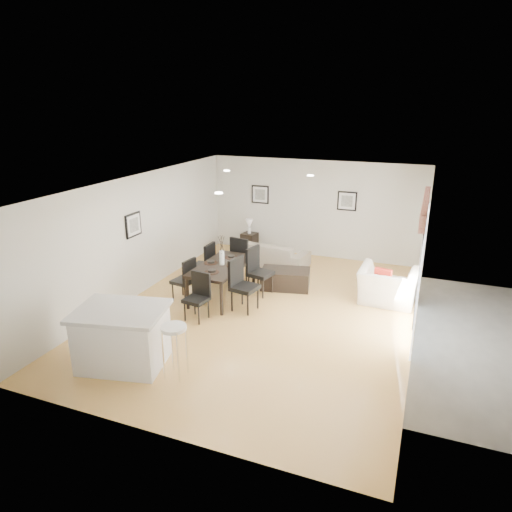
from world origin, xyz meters
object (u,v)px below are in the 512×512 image
at_px(dining_chair_foot, 242,256).
at_px(bar_stool, 174,333).
at_px(dining_chair_efar, 257,268).
at_px(dining_chair_head, 198,293).
at_px(armchair, 388,286).
at_px(dining_chair_wfar, 206,262).
at_px(dining_chair_enear, 241,281).
at_px(sofa, 270,253).
at_px(kitchen_island, 122,337).
at_px(side_table, 249,242).
at_px(coffee_table, 285,279).
at_px(dining_table, 222,268).
at_px(dining_chair_wnear, 186,277).

bearing_deg(dining_chair_foot, bar_stool, 106.51).
relative_size(dining_chair_efar, dining_chair_head, 1.13).
xyz_separation_m(dining_chair_efar, dining_chair_head, (-0.63, -1.63, -0.07)).
height_order(armchair, bar_stool, bar_stool).
bearing_deg(dining_chair_wfar, dining_chair_enear, 56.36).
height_order(sofa, kitchen_island, kitchen_island).
bearing_deg(kitchen_island, sofa, 71.28).
bearing_deg(dining_chair_wfar, sofa, 157.09).
relative_size(dining_chair_wfar, side_table, 1.94).
relative_size(dining_chair_foot, coffee_table, 0.97).
bearing_deg(dining_chair_foot, dining_chair_head, 98.29).
height_order(dining_chair_enear, coffee_table, dining_chair_enear).
bearing_deg(dining_table, coffee_table, 41.86).
bearing_deg(kitchen_island, bar_stool, -12.55).
xyz_separation_m(dining_chair_efar, kitchen_island, (-0.99, -3.61, -0.10)).
relative_size(armchair, dining_table, 0.65).
relative_size(dining_chair_wnear, dining_chair_wfar, 0.93).
relative_size(armchair, dining_chair_enear, 1.07).
bearing_deg(sofa, dining_chair_wnear, 80.08).
height_order(sofa, dining_chair_head, dining_chair_head).
bearing_deg(dining_chair_enear, dining_chair_foot, 32.72).
distance_m(dining_chair_wnear, dining_chair_head, 0.94).
bearing_deg(dining_chair_enear, dining_chair_head, 148.27).
relative_size(dining_chair_efar, dining_chair_foot, 1.00).
height_order(dining_chair_wfar, dining_chair_efar, dining_chair_efar).
bearing_deg(dining_chair_head, dining_table, 97.68).
relative_size(dining_chair_head, bar_stool, 1.08).
bearing_deg(dining_table, side_table, 102.77).
height_order(dining_chair_wnear, dining_chair_foot, dining_chair_foot).
bearing_deg(dining_table, dining_chair_wnear, -143.02).
xyz_separation_m(dining_chair_efar, side_table, (-1.33, 2.81, -0.34)).
xyz_separation_m(dining_chair_wfar, coffee_table, (1.81, 0.54, -0.36)).
relative_size(dining_chair_efar, kitchen_island, 0.66).
height_order(sofa, dining_chair_foot, dining_chair_foot).
distance_m(dining_chair_head, dining_chair_foot, 2.28).
bearing_deg(dining_chair_wnear, dining_chair_enear, 100.22).
distance_m(coffee_table, bar_stool, 4.20).
height_order(dining_chair_head, dining_chair_foot, dining_chair_foot).
distance_m(sofa, armchair, 3.54).
bearing_deg(sofa, side_table, -34.36).
height_order(dining_chair_head, side_table, dining_chair_head).
bearing_deg(bar_stool, dining_chair_efar, 90.04).
xyz_separation_m(dining_chair_foot, coffee_table, (1.17, -0.13, -0.38)).
distance_m(dining_chair_foot, kitchen_island, 4.28).
xyz_separation_m(coffee_table, kitchen_island, (-1.51, -4.13, 0.29)).
height_order(armchair, kitchen_island, kitchen_island).
bearing_deg(dining_table, sofa, 85.11).
xyz_separation_m(armchair, dining_chair_wfar, (-4.14, -0.56, 0.20)).
bearing_deg(dining_chair_head, sofa, 93.26).
height_order(dining_chair_head, coffee_table, dining_chair_head).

